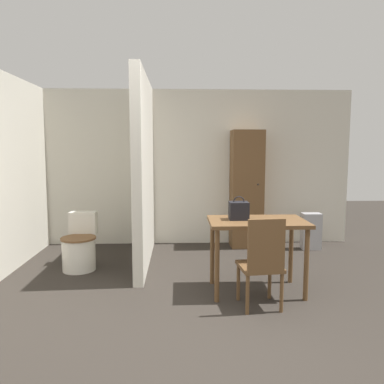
# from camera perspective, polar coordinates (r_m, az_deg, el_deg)

# --- Properties ---
(ground_plane) EXTENTS (16.00, 16.00, 0.00)m
(ground_plane) POSITION_cam_1_polar(r_m,az_deg,el_deg) (3.28, -0.06, -21.88)
(ground_plane) COLOR #2D2823
(wall_back) EXTENTS (5.42, 0.12, 2.50)m
(wall_back) POSITION_cam_1_polar(r_m,az_deg,el_deg) (6.15, -1.21, 3.73)
(wall_back) COLOR beige
(wall_back) RESTS_ON ground_plane
(partition_wall) EXTENTS (0.12, 1.99, 2.50)m
(partition_wall) POSITION_cam_1_polar(r_m,az_deg,el_deg) (5.11, -7.29, 3.08)
(partition_wall) COLOR beige
(partition_wall) RESTS_ON ground_plane
(dining_table) EXTENTS (1.04, 0.64, 0.80)m
(dining_table) POSITION_cam_1_polar(r_m,az_deg,el_deg) (4.12, 9.89, -5.69)
(dining_table) COLOR brown
(dining_table) RESTS_ON ground_plane
(wooden_chair) EXTENTS (0.43, 0.43, 0.92)m
(wooden_chair) POSITION_cam_1_polar(r_m,az_deg,el_deg) (3.73, 10.65, -10.36)
(wooden_chair) COLOR brown
(wooden_chair) RESTS_ON ground_plane
(toilet) EXTENTS (0.44, 0.59, 0.71)m
(toilet) POSITION_cam_1_polar(r_m,az_deg,el_deg) (5.13, -16.72, -8.04)
(toilet) COLOR silver
(toilet) RESTS_ON ground_plane
(handbag) EXTENTS (0.20, 0.17, 0.25)m
(handbag) POSITION_cam_1_polar(r_m,az_deg,el_deg) (4.09, 7.14, -2.80)
(handbag) COLOR black
(handbag) RESTS_ON dining_table
(wooden_cabinet) EXTENTS (0.49, 0.43, 1.85)m
(wooden_cabinet) POSITION_cam_1_polar(r_m,az_deg,el_deg) (5.99, 8.30, 0.45)
(wooden_cabinet) COLOR brown
(wooden_cabinet) RESTS_ON ground_plane
(space_heater) EXTENTS (0.29, 0.19, 0.56)m
(space_heater) POSITION_cam_1_polar(r_m,az_deg,el_deg) (6.15, 17.68, -5.70)
(space_heater) COLOR #9E9EA3
(space_heater) RESTS_ON ground_plane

